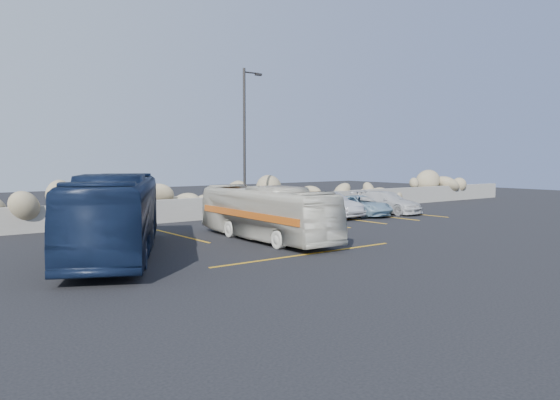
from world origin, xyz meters
TOP-DOWN VIEW (x-y plane):
  - ground at (0.00, 0.00)m, footprint 90.00×90.00m
  - seawall at (0.00, 12.00)m, footprint 60.00×0.40m
  - riprap_pile at (0.00, 13.20)m, footprint 54.00×2.80m
  - parking_lines at (4.64, 5.57)m, footprint 18.16×9.36m
  - lamppost at (2.56, 9.50)m, footprint 1.14×0.18m
  - vintage_bus at (-0.25, 3.80)m, footprint 2.31×8.11m
  - tour_coach at (-6.46, 4.08)m, footprint 6.68×10.12m
  - car_a at (2.75, 8.65)m, footprint 1.76×4.03m
  - car_b at (7.63, 8.64)m, footprint 1.72×4.42m
  - car_c at (12.07, 8.24)m, footprint 2.29×4.74m
  - car_d at (9.76, 8.24)m, footprint 2.08×4.29m

SIDE VIEW (x-z plane):
  - ground at x=0.00m, z-range 0.00..0.00m
  - parking_lines at x=4.64m, z-range 0.00..0.01m
  - car_d at x=9.76m, z-range 0.00..1.18m
  - seawall at x=0.00m, z-range 0.00..1.20m
  - car_c at x=12.07m, z-range 0.00..1.33m
  - car_a at x=2.75m, z-range 0.00..1.35m
  - car_b at x=7.63m, z-range 0.00..1.43m
  - vintage_bus at x=-0.25m, z-range 0.00..2.23m
  - riprap_pile at x=0.00m, z-range 0.00..2.60m
  - tour_coach at x=-6.46m, z-range 0.00..2.82m
  - lamppost at x=2.56m, z-range 0.30..8.30m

